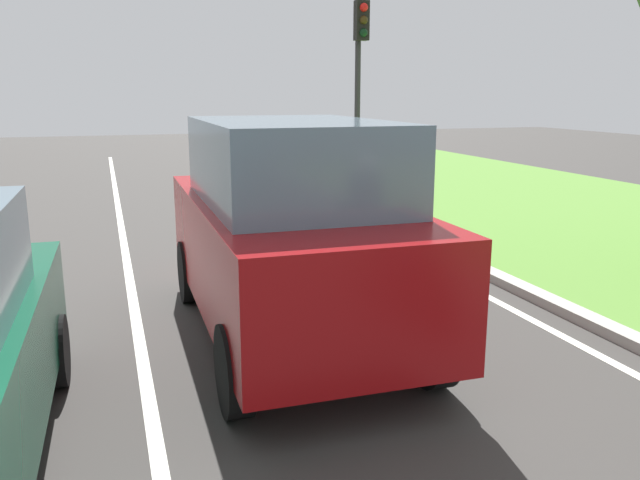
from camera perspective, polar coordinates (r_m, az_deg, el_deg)
name	(u,v)px	position (r m, az deg, el deg)	size (l,w,h in m)	color
ground_plane	(166,242)	(11.57, -13.37, -0.18)	(60.00, 60.00, 0.00)	#383533
lane_line_center	(124,245)	(11.54, -16.82, -0.41)	(0.12, 32.00, 0.01)	silver
lane_line_right_edge	(359,229)	(12.39, 3.44, 1.01)	(0.12, 32.00, 0.01)	silver
grass_verge_right	(572,212)	(14.88, 21.26, 2.27)	(9.00, 48.00, 0.06)	#548433
curb_right	(383,224)	(12.57, 5.56, 1.41)	(0.24, 48.00, 0.12)	#9E9B93
car_suv_ahead	(290,230)	(6.64, -2.61, 0.87)	(2.01, 4.52, 2.28)	maroon
traffic_light_near_right	(360,60)	(16.12, 3.51, 15.48)	(0.32, 0.50, 4.78)	#2D2D2D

